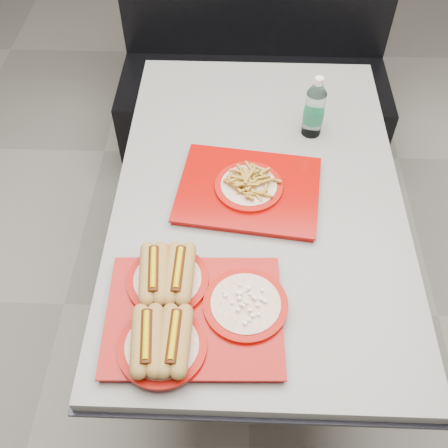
{
  "coord_description": "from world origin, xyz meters",
  "views": [
    {
      "loc": [
        -0.07,
        -1.13,
        1.97
      ],
      "look_at": [
        -0.1,
        -0.2,
        0.83
      ],
      "focal_mm": 42.0,
      "sensor_mm": 36.0,
      "label": 1
    }
  ],
  "objects_px": {
    "booth_bench": "(254,77)",
    "tray_far": "(249,188)",
    "tray_near": "(186,310)",
    "water_bottle": "(314,110)",
    "diner_table": "(256,224)"
  },
  "relations": [
    {
      "from": "diner_table",
      "to": "tray_near",
      "type": "xyz_separation_m",
      "value": [
        -0.19,
        -0.46,
        0.2
      ]
    },
    {
      "from": "tray_far",
      "to": "water_bottle",
      "type": "distance_m",
      "value": 0.37
    },
    {
      "from": "booth_bench",
      "to": "tray_near",
      "type": "xyz_separation_m",
      "value": [
        -0.19,
        -1.55,
        0.38
      ]
    },
    {
      "from": "diner_table",
      "to": "booth_bench",
      "type": "xyz_separation_m",
      "value": [
        0.0,
        1.09,
        -0.18
      ]
    },
    {
      "from": "tray_near",
      "to": "tray_far",
      "type": "xyz_separation_m",
      "value": [
        0.16,
        0.45,
        -0.01
      ]
    },
    {
      "from": "diner_table",
      "to": "tray_near",
      "type": "distance_m",
      "value": 0.54
    },
    {
      "from": "booth_bench",
      "to": "tray_far",
      "type": "relative_size",
      "value": 2.85
    },
    {
      "from": "diner_table",
      "to": "tray_far",
      "type": "bearing_deg",
      "value": -160.56
    },
    {
      "from": "diner_table",
      "to": "booth_bench",
      "type": "relative_size",
      "value": 1.05
    },
    {
      "from": "booth_bench",
      "to": "water_bottle",
      "type": "bearing_deg",
      "value": -77.24
    },
    {
      "from": "tray_near",
      "to": "booth_bench",
      "type": "bearing_deg",
      "value": 82.99
    },
    {
      "from": "tray_far",
      "to": "diner_table",
      "type": "bearing_deg",
      "value": 19.44
    },
    {
      "from": "tray_near",
      "to": "tray_far",
      "type": "distance_m",
      "value": 0.47
    },
    {
      "from": "diner_table",
      "to": "water_bottle",
      "type": "relative_size",
      "value": 6.32
    },
    {
      "from": "tray_near",
      "to": "water_bottle",
      "type": "distance_m",
      "value": 0.83
    }
  ]
}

